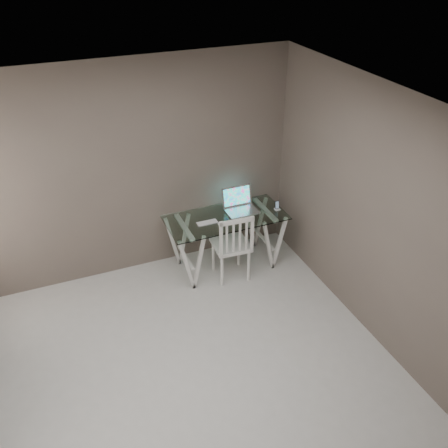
% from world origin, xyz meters
% --- Properties ---
extents(room, '(4.50, 4.52, 2.71)m').
position_xyz_m(room, '(-0.06, 0.02, 1.72)').
color(room, beige).
rests_on(room, ground).
extents(desk, '(1.50, 0.70, 0.75)m').
position_xyz_m(desk, '(1.00, 1.79, 0.38)').
color(desk, silver).
rests_on(desk, ground).
extents(chair, '(0.46, 0.46, 0.95)m').
position_xyz_m(chair, '(0.98, 1.51, 0.52)').
color(chair, white).
rests_on(chair, ground).
extents(laptop, '(0.40, 0.34, 0.28)m').
position_xyz_m(laptop, '(1.24, 1.91, 0.81)').
color(laptop, silver).
rests_on(laptop, desk).
extents(keyboard, '(0.27, 0.12, 0.01)m').
position_xyz_m(keyboard, '(0.74, 1.75, 0.75)').
color(keyboard, silver).
rests_on(keyboard, desk).
extents(mouse, '(0.12, 0.07, 0.04)m').
position_xyz_m(mouse, '(0.89, 1.64, 0.77)').
color(mouse, white).
rests_on(mouse, desk).
extents(phone_dock, '(0.06, 0.06, 0.12)m').
position_xyz_m(phone_dock, '(1.68, 1.72, 0.78)').
color(phone_dock, white).
rests_on(phone_dock, desk).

